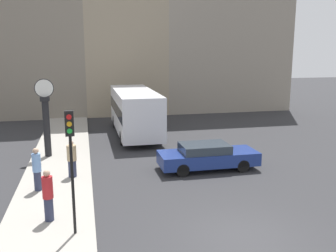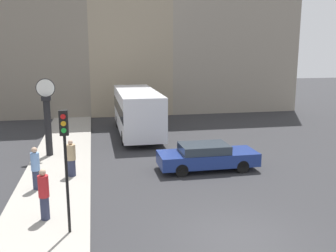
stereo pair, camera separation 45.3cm
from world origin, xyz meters
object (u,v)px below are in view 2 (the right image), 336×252
sedan_car (207,156)px  street_clock (47,119)px  bus_distant (137,110)px  pedestrian_tan_coat (71,158)px  pedestrian_red_top (44,194)px  traffic_light_near (65,147)px  pedestrian_blue_stripe (36,168)px

sedan_car → street_clock: 8.75m
bus_distant → pedestrian_tan_coat: size_ratio=5.18×
pedestrian_red_top → bus_distant: bearing=69.9°
sedan_car → street_clock: size_ratio=1.15×
bus_distant → traffic_light_near: traffic_light_near is taller
bus_distant → pedestrian_tan_coat: bus_distant is taller
traffic_light_near → street_clock: 9.44m
sedan_car → pedestrian_tan_coat: pedestrian_tan_coat is taller
sedan_car → traffic_light_near: bearing=-138.4°
street_clock → pedestrian_blue_stripe: size_ratio=2.33×
bus_distant → pedestrian_tan_coat: bearing=-115.7°
traffic_light_near → pedestrian_red_top: bearing=127.7°
pedestrian_blue_stripe → pedestrian_tan_coat: 1.95m
sedan_car → pedestrian_blue_stripe: size_ratio=2.68×
traffic_light_near → pedestrian_blue_stripe: size_ratio=2.18×
sedan_car → bus_distant: bus_distant is taller
traffic_light_near → pedestrian_tan_coat: 5.86m
sedan_car → pedestrian_tan_coat: 6.40m
pedestrian_red_top → sedan_car: bearing=31.8°
street_clock → pedestrian_red_top: 8.27m
bus_distant → pedestrian_tan_coat: 9.25m
traffic_light_near → street_clock: street_clock is taller
pedestrian_tan_coat → traffic_light_near: bearing=-87.9°
street_clock → pedestrian_red_top: street_clock is taller
sedan_car → pedestrian_blue_stripe: (-7.73, -1.40, 0.34)m
pedestrian_blue_stripe → traffic_light_near: bearing=-69.4°
bus_distant → street_clock: 7.03m
sedan_car → pedestrian_red_top: size_ratio=2.70×
traffic_light_near → pedestrian_blue_stripe: 4.77m
street_clock → pedestrian_tan_coat: street_clock is taller
sedan_car → pedestrian_red_top: bearing=-148.2°
street_clock → pedestrian_tan_coat: bearing=-70.1°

